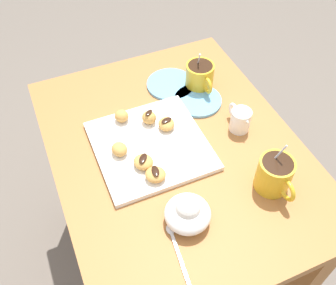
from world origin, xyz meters
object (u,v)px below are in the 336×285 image
object	(u,v)px
beignet_3	(149,118)
pastry_plate_square	(150,146)
dining_table	(175,178)
coffee_mug_mustard_right	(275,174)
beignet_2	(143,162)
beignet_1	(166,124)
saucer_sky_right	(198,100)
coffee_mug_mustard_left	(200,75)
beignet_0	(119,149)
cream_pitcher_white	(240,119)
beignet_5	(156,175)
saucer_sky_left	(171,84)
ice_cream_bowl	(188,213)

from	to	relation	value
beignet_3	pastry_plate_square	bearing A→B (deg)	-19.26
pastry_plate_square	dining_table	bearing A→B (deg)	65.61
coffee_mug_mustard_right	beignet_2	bearing A→B (deg)	-122.42
dining_table	beignet_1	bearing A→B (deg)	-178.07
saucer_sky_right	beignet_2	distance (m)	0.32
coffee_mug_mustard_left	beignet_2	bearing A→B (deg)	-49.58
coffee_mug_mustard_left	beignet_0	bearing A→B (deg)	-61.67
pastry_plate_square	beignet_1	bearing A→B (deg)	122.13
saucer_sky_right	beignet_0	distance (m)	0.33
cream_pitcher_white	beignet_0	bearing A→B (deg)	-95.59
beignet_0	beignet_5	distance (m)	0.13
coffee_mug_mustard_left	beignet_5	distance (m)	0.41
cream_pitcher_white	beignet_2	world-z (taller)	cream_pitcher_white
beignet_1	coffee_mug_mustard_right	bearing A→B (deg)	32.02
saucer_sky_left	beignet_0	world-z (taller)	beignet_0
cream_pitcher_white	ice_cream_bowl	xyz separation A→B (m)	(0.22, -0.28, -0.00)
coffee_mug_mustard_right	cream_pitcher_white	size ratio (longest dim) A/B	1.44
cream_pitcher_white	ice_cream_bowl	world-z (taller)	ice_cream_bowl
cream_pitcher_white	beignet_2	bearing A→B (deg)	-84.44
coffee_mug_mustard_right	beignet_1	distance (m)	0.35
dining_table	beignet_1	size ratio (longest dim) A/B	17.02
dining_table	cream_pitcher_white	xyz separation A→B (m)	(0.00, 0.21, 0.19)
saucer_sky_left	cream_pitcher_white	bearing A→B (deg)	23.27
beignet_3	saucer_sky_left	bearing A→B (deg)	137.44
ice_cream_bowl	beignet_3	world-z (taller)	ice_cream_bowl
beignet_0	saucer_sky_right	bearing A→B (deg)	111.28
coffee_mug_mustard_left	beignet_1	distance (m)	0.23
pastry_plate_square	ice_cream_bowl	xyz separation A→B (m)	(0.26, -0.00, 0.03)
beignet_1	beignet_5	bearing A→B (deg)	-31.26
dining_table	beignet_2	xyz separation A→B (m)	(0.03, -0.11, 0.18)
cream_pitcher_white	saucer_sky_right	world-z (taller)	cream_pitcher_white
ice_cream_bowl	dining_table	bearing A→B (deg)	162.82
saucer_sky_right	beignet_3	distance (m)	0.19
beignet_1	beignet_3	size ratio (longest dim) A/B	1.22
pastry_plate_square	saucer_sky_right	world-z (taller)	pastry_plate_square
coffee_mug_mustard_right	cream_pitcher_white	xyz separation A→B (m)	(-0.22, 0.03, -0.01)
saucer_sky_left	beignet_2	size ratio (longest dim) A/B	2.92
dining_table	beignet_3	xyz separation A→B (m)	(-0.11, -0.04, 0.19)
coffee_mug_mustard_right	pastry_plate_square	bearing A→B (deg)	-135.34
ice_cream_bowl	saucer_sky_right	xyz separation A→B (m)	(-0.38, 0.21, -0.03)
coffee_mug_mustard_left	ice_cream_bowl	world-z (taller)	coffee_mug_mustard_left
cream_pitcher_white	beignet_1	xyz separation A→B (m)	(-0.08, -0.21, -0.01)
pastry_plate_square	saucer_sky_right	distance (m)	0.24
coffee_mug_mustard_left	saucer_sky_left	bearing A→B (deg)	-115.68
saucer_sky_right	coffee_mug_mustard_right	bearing A→B (deg)	5.65
beignet_0	beignet_5	size ratio (longest dim) A/B	0.88
beignet_1	beignet_2	bearing A→B (deg)	-46.26
saucer_sky_right	beignet_5	distance (m)	0.34
pastry_plate_square	saucer_sky_left	size ratio (longest dim) A/B	1.96
coffee_mug_mustard_left	beignet_2	world-z (taller)	coffee_mug_mustard_left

